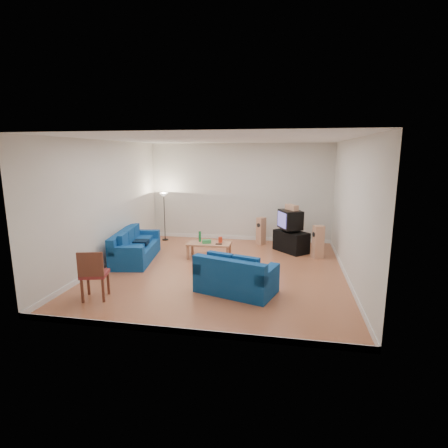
% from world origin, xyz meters
% --- Properties ---
extents(room, '(6.01, 6.51, 3.21)m').
position_xyz_m(room, '(0.00, 0.00, 1.54)').
color(room, brown).
rests_on(room, ground).
extents(sofa_three_seat, '(1.22, 2.20, 0.81)m').
position_xyz_m(sofa_three_seat, '(-2.51, 0.41, 0.30)').
color(sofa_three_seat, navy).
rests_on(sofa_three_seat, ground).
extents(sofa_loveseat, '(1.80, 1.34, 0.80)m').
position_xyz_m(sofa_loveseat, '(0.56, -1.36, 0.30)').
color(sofa_loveseat, navy).
rests_on(sofa_loveseat, ground).
extents(coffee_table, '(1.21, 0.62, 0.43)m').
position_xyz_m(coffee_table, '(-0.53, 0.96, 0.38)').
color(coffee_table, tan).
rests_on(coffee_table, ground).
extents(bottle, '(0.09, 0.09, 0.30)m').
position_xyz_m(bottle, '(-0.81, 1.03, 0.58)').
color(bottle, '#197233').
rests_on(bottle, coffee_table).
extents(tissue_box, '(0.27, 0.20, 0.10)m').
position_xyz_m(tissue_box, '(-0.58, 0.90, 0.48)').
color(tissue_box, green).
rests_on(tissue_box, coffee_table).
extents(red_canister, '(0.14, 0.14, 0.16)m').
position_xyz_m(red_canister, '(-0.23, 1.06, 0.51)').
color(red_canister, red).
rests_on(red_canister, coffee_table).
extents(remote, '(0.18, 0.07, 0.02)m').
position_xyz_m(remote, '(-0.23, 0.84, 0.45)').
color(remote, black).
rests_on(remote, coffee_table).
extents(tv_stand, '(1.10, 1.11, 0.62)m').
position_xyz_m(tv_stand, '(1.72, 2.04, 0.31)').
color(tv_stand, black).
rests_on(tv_stand, ground).
extents(av_receiver, '(0.51, 0.51, 0.09)m').
position_xyz_m(av_receiver, '(1.71, 2.04, 0.66)').
color(av_receiver, black).
rests_on(av_receiver, tv_stand).
extents(television, '(0.76, 0.85, 0.54)m').
position_xyz_m(television, '(1.67, 2.00, 0.98)').
color(television, black).
rests_on(television, av_receiver).
extents(centre_speaker, '(0.40, 0.46, 0.15)m').
position_xyz_m(centre_speaker, '(1.70, 2.07, 1.33)').
color(centre_speaker, tan).
rests_on(centre_speaker, television).
extents(speaker_left, '(0.32, 0.33, 0.88)m').
position_xyz_m(speaker_left, '(0.78, 2.70, 0.44)').
color(speaker_left, tan).
rests_on(speaker_left, ground).
extents(speaker_right, '(0.33, 0.30, 0.92)m').
position_xyz_m(speaker_right, '(2.45, 1.51, 0.46)').
color(speaker_right, tan).
rests_on(speaker_right, ground).
extents(floor_lamp, '(0.27, 0.27, 1.59)m').
position_xyz_m(floor_lamp, '(-2.45, 2.70, 1.32)').
color(floor_lamp, black).
rests_on(floor_lamp, ground).
extents(dining_chair, '(0.60, 0.60, 1.02)m').
position_xyz_m(dining_chair, '(-2.13, -2.23, 0.57)').
color(dining_chair, brown).
rests_on(dining_chair, ground).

